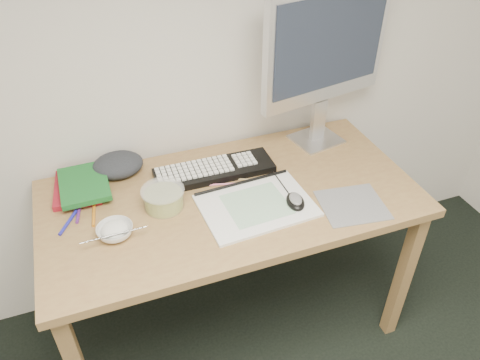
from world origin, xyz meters
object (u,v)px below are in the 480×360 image
at_px(desk, 231,211).
at_px(sketchpad, 256,206).
at_px(monitor, 326,49).
at_px(rice_bowl, 115,231).
at_px(keyboard, 214,170).

distance_m(desk, sketchpad, 0.15).
bearing_deg(desk, sketchpad, -56.50).
xyz_separation_m(desk, monitor, (0.48, 0.23, 0.50)).
relative_size(sketchpad, rice_bowl, 3.26).
relative_size(keyboard, rice_bowl, 3.87).
distance_m(desk, monitor, 0.73).
distance_m(desk, keyboard, 0.18).
bearing_deg(sketchpad, monitor, 35.41).
distance_m(desk, rice_bowl, 0.45).
distance_m(sketchpad, keyboard, 0.26).
xyz_separation_m(keyboard, rice_bowl, (-0.42, -0.22, 0.01)).
height_order(sketchpad, keyboard, keyboard).
bearing_deg(keyboard, sketchpad, -71.13).
xyz_separation_m(desk, sketchpad, (0.06, -0.10, 0.09)).
height_order(desk, sketchpad, sketchpad).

